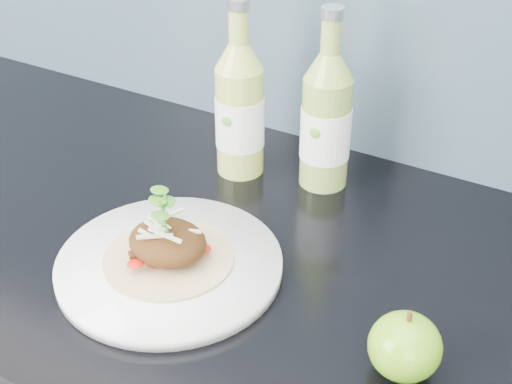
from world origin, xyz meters
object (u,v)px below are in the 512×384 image
dinner_plate (170,265)px  cider_bottle_left (240,110)px  green_apple (405,346)px  cider_bottle_right (326,121)px

dinner_plate → cider_bottle_left: bearing=101.0°
green_apple → cider_bottle_right: cider_bottle_right is taller
dinner_plate → cider_bottle_left: cider_bottle_left is taller
cider_bottle_right → dinner_plate: bearing=-114.8°
dinner_plate → green_apple: green_apple is taller
green_apple → cider_bottle_right: size_ratio=0.38×
dinner_plate → cider_bottle_right: 0.29m
dinner_plate → cider_bottle_right: (0.07, 0.26, 0.09)m
dinner_plate → cider_bottle_left: 0.25m
dinner_plate → green_apple: (0.29, -0.01, 0.03)m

